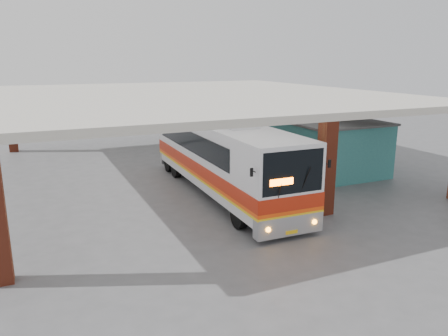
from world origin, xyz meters
name	(u,v)px	position (x,y,z in m)	size (l,w,h in m)	color
ground	(232,202)	(0.00, 0.00, 0.00)	(90.00, 90.00, 0.00)	#515154
brick_columns	(217,137)	(1.43, 5.00, 2.17)	(20.10, 21.60, 4.35)	maroon
canopy_roof	(192,95)	(0.50, 6.50, 4.50)	(21.00, 23.00, 0.30)	beige
shop_building	(315,143)	(7.49, 4.00, 1.56)	(5.20, 8.20, 3.11)	#2C6C6F
coach_bus	(222,156)	(0.16, 1.51, 1.91)	(2.99, 13.24, 3.84)	silver
motorcycle	(269,175)	(3.24, 2.14, 0.46)	(0.62, 1.77, 0.93)	black
pedestrian	(280,186)	(1.95, -1.05, 0.83)	(0.61, 0.40, 1.66)	red
red_chair	(252,155)	(4.87, 7.17, 0.37)	(0.56, 0.56, 0.81)	red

